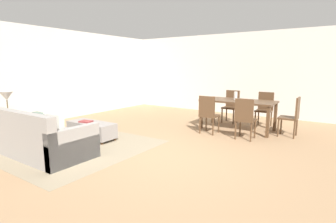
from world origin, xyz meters
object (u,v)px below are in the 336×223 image
object	(u,v)px
dining_chair_far_right	(265,107)
vase_centerpiece	(236,96)
book_on_ottoman	(86,121)
side_table	(9,122)
dining_chair_near_right	(245,117)
dining_chair_head_east	(292,115)
ottoman_table	(92,129)
dining_chair_far_left	(231,104)
dining_chair_near_left	(208,113)
couch	(41,139)
dining_table	(238,104)
table_lamp	(7,97)

from	to	relation	value
dining_chair_far_right	vase_centerpiece	world-z (taller)	vase_centerpiece
book_on_ottoman	side_table	bearing A→B (deg)	-133.55
dining_chair_near_right	dining_chair_head_east	world-z (taller)	same
dining_chair_near_right	book_on_ottoman	world-z (taller)	dining_chair_near_right
side_table	book_on_ottoman	size ratio (longest dim) A/B	2.20
ottoman_table	side_table	xyz separation A→B (m)	(-1.16, -1.18, 0.23)
side_table	dining_chair_head_east	bearing A→B (deg)	38.80
ottoman_table	dining_chair_far_left	bearing A→B (deg)	61.14
dining_chair_near_right	side_table	bearing A→B (deg)	-142.96
dining_chair_near_left	dining_chair_head_east	world-z (taller)	same
couch	dining_chair_far_left	distance (m)	5.06
ottoman_table	dining_chair_head_east	size ratio (longest dim) A/B	1.26
couch	dining_chair_far_right	world-z (taller)	dining_chair_far_right
dining_table	dining_chair_far_right	world-z (taller)	dining_chair_far_right
couch	book_on_ottoman	world-z (taller)	couch
dining_chair_far_left	dining_chair_head_east	world-z (taller)	same
side_table	vase_centerpiece	xyz separation A→B (m)	(3.47, 3.89, 0.41)
side_table	dining_chair_near_right	xyz separation A→B (m)	(4.01, 3.02, 0.07)
dining_chair_head_east	table_lamp	bearing A→B (deg)	-141.20
vase_centerpiece	book_on_ottoman	size ratio (longest dim) A/B	0.81
table_lamp	vase_centerpiece	size ratio (longest dim) A/B	2.50
dining_table	ottoman_table	bearing A→B (deg)	-131.70
side_table	book_on_ottoman	world-z (taller)	side_table
side_table	dining_table	world-z (taller)	dining_table
dining_table	dining_chair_near_left	xyz separation A→B (m)	(-0.43, -0.82, -0.15)
book_on_ottoman	dining_chair_near_left	bearing A→B (deg)	43.10
ottoman_table	couch	bearing A→B (deg)	-85.43
couch	dining_chair_near_left	bearing A→B (deg)	59.03
side_table	dining_chair_near_right	bearing A→B (deg)	37.04
book_on_ottoman	dining_chair_near_right	bearing A→B (deg)	32.94
dining_chair_far_right	ottoman_table	bearing A→B (deg)	-129.41
table_lamp	vase_centerpiece	world-z (taller)	table_lamp
dining_chair_near_right	vase_centerpiece	distance (m)	1.08
couch	dining_chair_far_right	bearing A→B (deg)	59.63
couch	dining_chair_far_right	xyz separation A→B (m)	(2.76, 4.71, 0.23)
ottoman_table	side_table	distance (m)	1.67
book_on_ottoman	couch	bearing A→B (deg)	-80.13
dining_chair_far_left	couch	bearing A→B (deg)	-111.12
side_table	dining_chair_near_right	size ratio (longest dim) A/B	0.62
vase_centerpiece	dining_chair_far_left	bearing A→B (deg)	116.81
ottoman_table	dining_chair_near_right	size ratio (longest dim) A/B	1.26
dining_chair_near_left	dining_chair_far_right	world-z (taller)	same
dining_table	dining_chair_near_right	distance (m)	0.96
dining_chair_far_left	vase_centerpiece	size ratio (longest dim) A/B	4.38
dining_table	dining_chair_near_left	size ratio (longest dim) A/B	1.95
couch	table_lamp	size ratio (longest dim) A/B	3.65
dining_chair_near_left	table_lamp	bearing A→B (deg)	-135.72
book_on_ottoman	dining_chair_head_east	bearing A→B (deg)	36.29
table_lamp	dining_chair_far_left	world-z (taller)	table_lamp
dining_table	dining_chair_near_right	bearing A→B (deg)	-61.49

